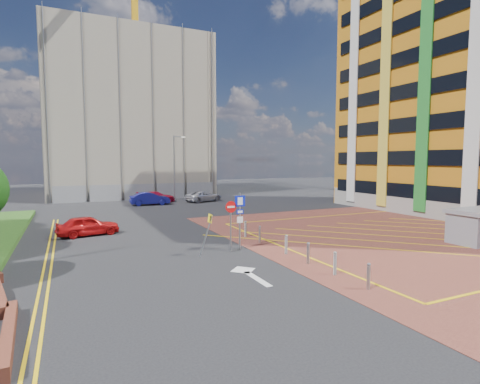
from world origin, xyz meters
TOP-DOWN VIEW (x-y plane):
  - ground at (0.00, 0.00)m, footprint 140.00×140.00m
  - forecourt at (14.00, 0.00)m, footprint 26.00×26.00m
  - lamp_back at (4.08, 28.00)m, footprint 1.53×0.16m
  - sign_cluster at (0.30, 0.98)m, footprint 1.17×0.12m
  - warning_sign at (-1.66, 0.33)m, footprint 0.82×0.43m
  - bollard_row at (2.30, -1.67)m, footprint 0.14×11.14m
  - construction_building at (0.00, 40.00)m, footprint 21.20×19.20m
  - tower_crane at (2.00, 39.44)m, footprint 1.60×35.00m
  - construction_fence at (1.00, 30.00)m, footprint 21.60×0.06m
  - car_red_left at (-7.02, 8.81)m, footprint 4.15×2.25m
  - car_blue_back at (0.10, 24.00)m, footprint 4.38×1.68m
  - car_red_back at (1.34, 26.46)m, footprint 4.50×1.97m
  - car_silver_back at (6.71, 24.78)m, footprint 5.04×3.53m

SIDE VIEW (x-z plane):
  - ground at x=0.00m, z-range 0.00..0.00m
  - forecourt at x=14.00m, z-range 0.00..0.02m
  - bollard_row at x=2.30m, z-range 0.02..0.92m
  - car_silver_back at x=6.71m, z-range 0.00..1.28m
  - car_red_back at x=1.34m, z-range 0.00..1.29m
  - car_red_left at x=-7.02m, z-range 0.00..1.34m
  - car_blue_back at x=0.10m, z-range 0.00..1.42m
  - construction_fence at x=1.00m, z-range 0.00..2.00m
  - warning_sign at x=-1.66m, z-range 0.31..2.55m
  - sign_cluster at x=0.30m, z-range 0.35..3.55m
  - lamp_back at x=4.08m, z-range 0.36..8.36m
  - construction_building at x=0.00m, z-range 0.00..22.00m
  - tower_crane at x=2.00m, z-range 8.15..43.55m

